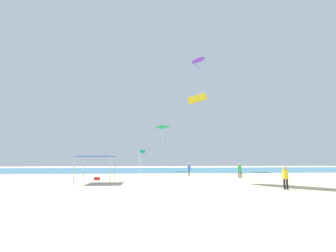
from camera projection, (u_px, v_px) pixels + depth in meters
The scene contains 11 objects.
ground at pixel (152, 188), 18.54m from camera, with size 110.00×110.00×0.10m, color beige.
ocean_strip at pixel (150, 170), 48.60m from camera, with size 110.00×23.89×0.03m, color teal.
canopy_tent at pixel (97, 157), 22.21m from camera, with size 3.04×3.12×2.42m.
person_near_tent at pixel (189, 169), 31.48m from camera, with size 0.37×0.42×1.58m.
person_leftmost at pixel (240, 169), 28.11m from camera, with size 0.43×0.40×1.67m.
person_central at pixel (285, 176), 17.58m from camera, with size 0.42×0.39×1.65m.
banner_flag at pixel (140, 161), 25.90m from camera, with size 0.61×0.06×3.12m.
cooler_box at pixel (97, 178), 25.27m from camera, with size 0.57×0.37×0.35m.
kite_diamond_green at pixel (163, 128), 44.74m from camera, with size 3.00×2.99×3.06m.
kite_parafoil_yellow at pixel (197, 99), 40.98m from camera, with size 3.64×1.85×2.37m.
kite_delta_purple at pixel (198, 59), 47.02m from camera, with size 2.90×2.88×2.37m.
Camera 1 is at (-0.25, -19.04, 2.16)m, focal length 26.18 mm.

